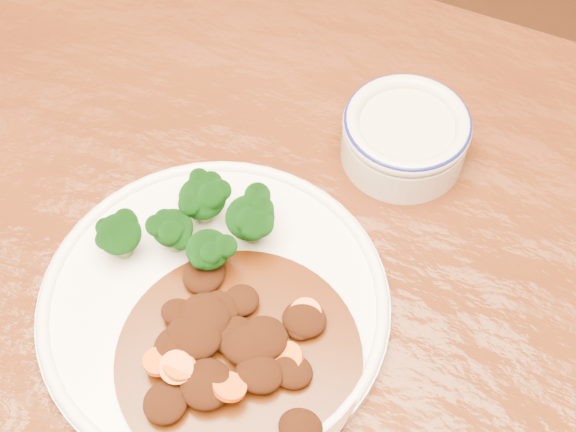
% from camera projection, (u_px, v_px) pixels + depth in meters
% --- Properties ---
extents(dining_table, '(1.59, 1.07, 0.75)m').
position_uv_depth(dining_table, '(218.00, 395.00, 0.68)').
color(dining_table, '#4E240D').
rests_on(dining_table, ground).
extents(dinner_plate, '(0.28, 0.28, 0.02)m').
position_uv_depth(dinner_plate, '(214.00, 303.00, 0.63)').
color(dinner_plate, white).
rests_on(dinner_plate, dining_table).
extents(broccoli_florets, '(0.13, 0.09, 0.04)m').
position_uv_depth(broccoli_florets, '(196.00, 223.00, 0.63)').
color(broccoli_florets, olive).
rests_on(broccoli_florets, dinner_plate).
extents(mince_stew, '(0.18, 0.18, 0.03)m').
position_uv_depth(mince_stew, '(229.00, 347.00, 0.59)').
color(mince_stew, '#431D07').
rests_on(mince_stew, dinner_plate).
extents(dip_bowl, '(0.11, 0.11, 0.05)m').
position_uv_depth(dip_bowl, '(405.00, 135.00, 0.69)').
color(dip_bowl, beige).
rests_on(dip_bowl, dining_table).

